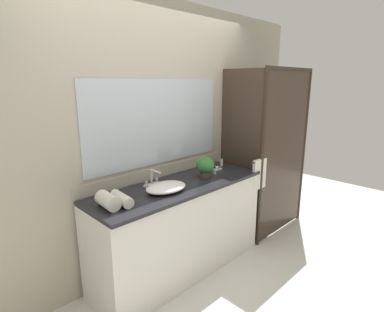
{
  "coord_description": "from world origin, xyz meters",
  "views": [
    {
      "loc": [
        -1.82,
        -1.98,
        1.84
      ],
      "look_at": [
        0.15,
        0.0,
        1.15
      ],
      "focal_mm": 28.22,
      "sensor_mm": 36.0,
      "label": 1
    }
  ],
  "objects_px": {
    "faucet": "(152,180)",
    "sink_basin": "(166,187)",
    "rolled_towel_near_edge": "(108,201)",
    "rolled_towel_middle": "(121,199)",
    "amenity_bottle_body_wash": "(222,162)",
    "soap_dish": "(216,168)",
    "amenity_bottle_conditioner": "(215,171)",
    "potted_plant": "(205,166)"
  },
  "relations": [
    {
      "from": "rolled_towel_middle",
      "to": "soap_dish",
      "type": "bearing_deg",
      "value": 4.95
    },
    {
      "from": "faucet",
      "to": "sink_basin",
      "type": "bearing_deg",
      "value": -90.0
    },
    {
      "from": "faucet",
      "to": "rolled_towel_near_edge",
      "type": "bearing_deg",
      "value": -163.08
    },
    {
      "from": "amenity_bottle_conditioner",
      "to": "rolled_towel_near_edge",
      "type": "bearing_deg",
      "value": -179.94
    },
    {
      "from": "potted_plant",
      "to": "amenity_bottle_body_wash",
      "type": "height_order",
      "value": "potted_plant"
    },
    {
      "from": "sink_basin",
      "to": "amenity_bottle_conditioner",
      "type": "bearing_deg",
      "value": 2.47
    },
    {
      "from": "sink_basin",
      "to": "amenity_bottle_body_wash",
      "type": "xyz_separation_m",
      "value": [
        0.98,
        0.18,
        0.01
      ]
    },
    {
      "from": "faucet",
      "to": "amenity_bottle_conditioner",
      "type": "xyz_separation_m",
      "value": [
        0.69,
        -0.17,
        -0.02
      ]
    },
    {
      "from": "amenity_bottle_conditioner",
      "to": "rolled_towel_middle",
      "type": "height_order",
      "value": "rolled_towel_middle"
    },
    {
      "from": "sink_basin",
      "to": "amenity_bottle_body_wash",
      "type": "height_order",
      "value": "amenity_bottle_body_wash"
    },
    {
      "from": "amenity_bottle_conditioner",
      "to": "rolled_towel_near_edge",
      "type": "distance_m",
      "value": 1.24
    },
    {
      "from": "amenity_bottle_conditioner",
      "to": "rolled_towel_near_edge",
      "type": "relative_size",
      "value": 0.35
    },
    {
      "from": "soap_dish",
      "to": "amenity_bottle_conditioner",
      "type": "relative_size",
      "value": 1.3
    },
    {
      "from": "soap_dish",
      "to": "amenity_bottle_conditioner",
      "type": "distance_m",
      "value": 0.17
    },
    {
      "from": "potted_plant",
      "to": "rolled_towel_middle",
      "type": "relative_size",
      "value": 0.85
    },
    {
      "from": "soap_dish",
      "to": "amenity_bottle_body_wash",
      "type": "distance_m",
      "value": 0.17
    },
    {
      "from": "amenity_bottle_body_wash",
      "to": "rolled_towel_near_edge",
      "type": "height_order",
      "value": "rolled_towel_near_edge"
    },
    {
      "from": "soap_dish",
      "to": "rolled_towel_middle",
      "type": "height_order",
      "value": "rolled_towel_middle"
    },
    {
      "from": "amenity_bottle_conditioner",
      "to": "faucet",
      "type": "bearing_deg",
      "value": 166.37
    },
    {
      "from": "sink_basin",
      "to": "rolled_towel_near_edge",
      "type": "relative_size",
      "value": 1.75
    },
    {
      "from": "soap_dish",
      "to": "rolled_towel_middle",
      "type": "xyz_separation_m",
      "value": [
        -1.27,
        -0.11,
        0.03
      ]
    },
    {
      "from": "faucet",
      "to": "amenity_bottle_conditioner",
      "type": "height_order",
      "value": "faucet"
    },
    {
      "from": "faucet",
      "to": "rolled_towel_near_edge",
      "type": "distance_m",
      "value": 0.58
    },
    {
      "from": "faucet",
      "to": "soap_dish",
      "type": "distance_m",
      "value": 0.83
    },
    {
      "from": "sink_basin",
      "to": "soap_dish",
      "type": "height_order",
      "value": "sink_basin"
    },
    {
      "from": "faucet",
      "to": "potted_plant",
      "type": "distance_m",
      "value": 0.56
    },
    {
      "from": "sink_basin",
      "to": "potted_plant",
      "type": "xyz_separation_m",
      "value": [
        0.53,
        0.03,
        0.09
      ]
    },
    {
      "from": "rolled_towel_near_edge",
      "to": "soap_dish",
      "type": "bearing_deg",
      "value": 4.03
    },
    {
      "from": "faucet",
      "to": "rolled_towel_middle",
      "type": "distance_m",
      "value": 0.48
    },
    {
      "from": "rolled_towel_near_edge",
      "to": "rolled_towel_middle",
      "type": "relative_size",
      "value": 0.89
    },
    {
      "from": "amenity_bottle_body_wash",
      "to": "sink_basin",
      "type": "bearing_deg",
      "value": -169.49
    },
    {
      "from": "sink_basin",
      "to": "amenity_bottle_body_wash",
      "type": "relative_size",
      "value": 4.23
    },
    {
      "from": "faucet",
      "to": "soap_dish",
      "type": "xyz_separation_m",
      "value": [
        0.83,
        -0.07,
        -0.04
      ]
    },
    {
      "from": "amenity_bottle_body_wash",
      "to": "rolled_towel_middle",
      "type": "height_order",
      "value": "same"
    },
    {
      "from": "sink_basin",
      "to": "potted_plant",
      "type": "height_order",
      "value": "potted_plant"
    },
    {
      "from": "sink_basin",
      "to": "rolled_towel_middle",
      "type": "distance_m",
      "value": 0.44
    },
    {
      "from": "sink_basin",
      "to": "amenity_bottle_body_wash",
      "type": "bearing_deg",
      "value": 10.51
    },
    {
      "from": "soap_dish",
      "to": "amenity_bottle_body_wash",
      "type": "xyz_separation_m",
      "value": [
        0.16,
        0.06,
        0.03
      ]
    },
    {
      "from": "faucet",
      "to": "potted_plant",
      "type": "relative_size",
      "value": 0.8
    },
    {
      "from": "faucet",
      "to": "rolled_towel_near_edge",
      "type": "height_order",
      "value": "faucet"
    },
    {
      "from": "sink_basin",
      "to": "amenity_bottle_conditioner",
      "type": "relative_size",
      "value": 5.02
    },
    {
      "from": "soap_dish",
      "to": "rolled_towel_near_edge",
      "type": "relative_size",
      "value": 0.45
    }
  ]
}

